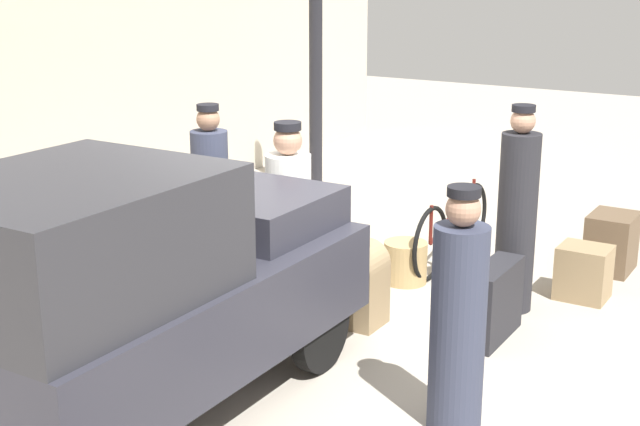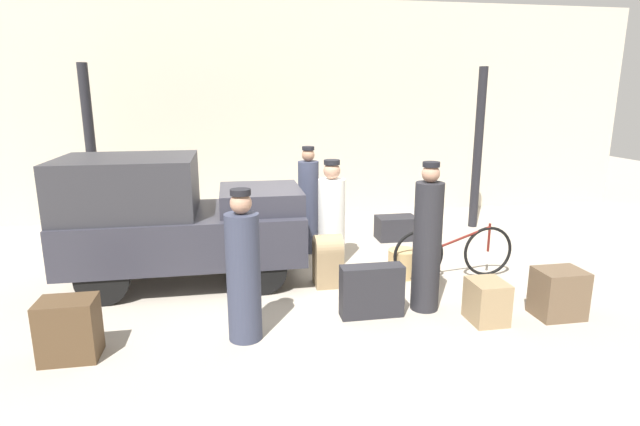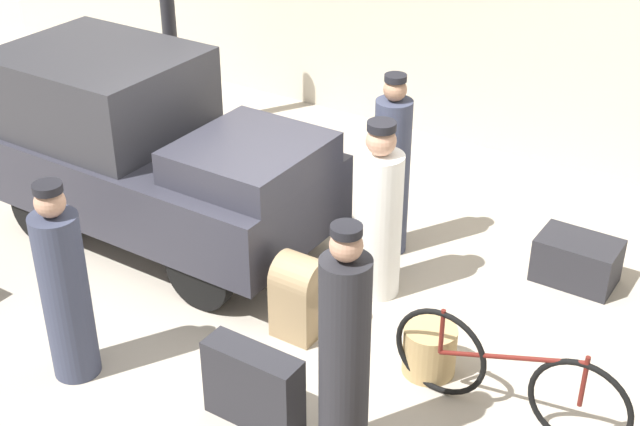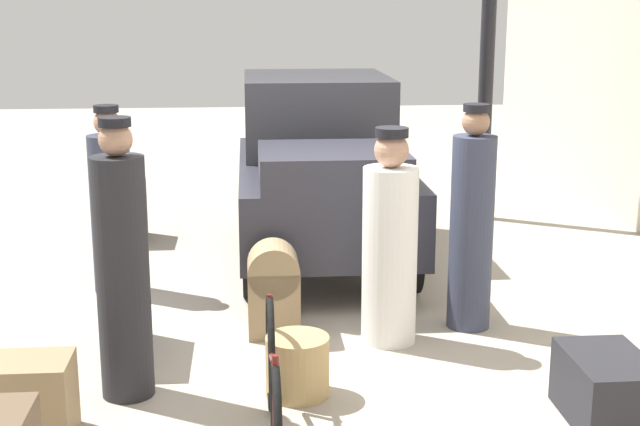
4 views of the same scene
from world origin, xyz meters
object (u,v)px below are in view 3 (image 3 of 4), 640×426
at_px(trunk_barrel_dark, 301,294).
at_px(trunk_wicker_pale, 253,387).
at_px(porter_lifting_near_truck, 65,290).
at_px(wicker_basket, 429,350).
at_px(porter_with_bicycle, 344,355).
at_px(porter_carrying_trunk, 378,218).
at_px(bicycle, 507,377).
at_px(truck, 148,148).
at_px(trunk_umber_medium, 577,260).
at_px(conductor_in_dark_uniform, 391,172).

bearing_deg(trunk_barrel_dark, trunk_wicker_pale, -73.41).
bearing_deg(porter_lifting_near_truck, wicker_basket, 33.00).
relative_size(porter_with_bicycle, trunk_barrel_dark, 2.53).
relative_size(porter_carrying_trunk, porter_lifting_near_truck, 0.99).
height_order(wicker_basket, trunk_wicker_pale, trunk_wicker_pale).
bearing_deg(bicycle, truck, 171.39).
bearing_deg(trunk_umber_medium, porter_with_bicycle, -102.04).
bearing_deg(wicker_basket, porter_lifting_near_truck, -147.00).
bearing_deg(porter_carrying_trunk, porter_with_bicycle, -66.62).
xyz_separation_m(porter_carrying_trunk, porter_with_bicycle, (0.80, -1.86, 0.11)).
height_order(bicycle, porter_with_bicycle, porter_with_bicycle).
bearing_deg(trunk_umber_medium, bicycle, -85.34).
relative_size(bicycle, trunk_umber_medium, 2.53).
height_order(porter_with_bicycle, trunk_wicker_pale, porter_with_bicycle).
height_order(porter_lifting_near_truck, trunk_wicker_pale, porter_lifting_near_truck).
bearing_deg(porter_lifting_near_truck, porter_carrying_trunk, 57.91).
xyz_separation_m(conductor_in_dark_uniform, porter_lifting_near_truck, (-1.16, -2.94, -0.06)).
bearing_deg(conductor_in_dark_uniform, wicker_basket, -50.94).
height_order(bicycle, trunk_barrel_dark, bicycle).
relative_size(truck, wicker_basket, 7.68).
xyz_separation_m(bicycle, trunk_barrel_dark, (-1.84, 0.06, -0.01)).
relative_size(trunk_wicker_pale, trunk_umber_medium, 1.05).
bearing_deg(trunk_umber_medium, conductor_in_dark_uniform, -165.35).
bearing_deg(conductor_in_dark_uniform, truck, -153.85).
distance_m(truck, bicycle, 4.02).
relative_size(wicker_basket, trunk_barrel_dark, 0.58).
xyz_separation_m(bicycle, conductor_in_dark_uniform, (-1.86, 1.61, 0.44)).
relative_size(wicker_basket, conductor_in_dark_uniform, 0.24).
bearing_deg(porter_carrying_trunk, trunk_barrel_dark, -104.54).
distance_m(porter_carrying_trunk, trunk_barrel_dark, 0.97).
height_order(wicker_basket, trunk_umber_medium, trunk_umber_medium).
height_order(truck, conductor_in_dark_uniform, truck).
bearing_deg(truck, wicker_basket, -7.34).
distance_m(bicycle, conductor_in_dark_uniform, 2.50).
height_order(porter_lifting_near_truck, trunk_barrel_dark, porter_lifting_near_truck).
bearing_deg(trunk_wicker_pale, wicker_basket, 55.98).
distance_m(wicker_basket, trunk_wicker_pale, 1.45).
relative_size(truck, porter_carrying_trunk, 1.97).
xyz_separation_m(wicker_basket, porter_with_bicycle, (-0.10, -1.11, 0.65)).
xyz_separation_m(truck, porter_lifting_near_truck, (0.91, -1.92, -0.18)).
relative_size(porter_lifting_near_truck, porter_with_bicycle, 0.90).
bearing_deg(bicycle, porter_carrying_trunk, 150.08).
height_order(porter_carrying_trunk, porter_with_bicycle, porter_with_bicycle).
bearing_deg(porter_carrying_trunk, trunk_wicker_pale, -87.14).
bearing_deg(trunk_barrel_dark, bicycle, -1.87).
bearing_deg(trunk_wicker_pale, porter_with_bicycle, 6.93).
relative_size(porter_lifting_near_truck, trunk_wicker_pale, 2.21).
bearing_deg(truck, porter_with_bicycle, -26.07).
height_order(truck, trunk_barrel_dark, truck).
bearing_deg(trunk_wicker_pale, porter_carrying_trunk, 92.86).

